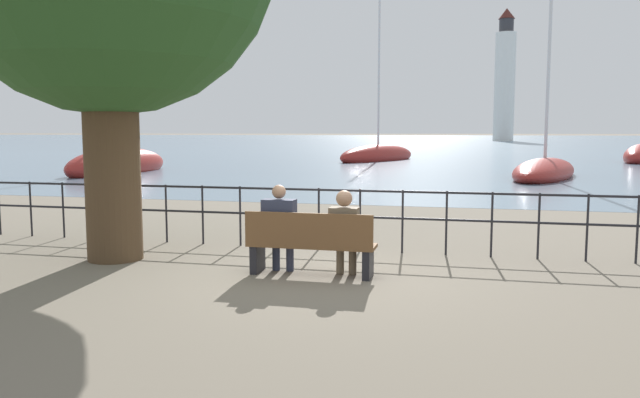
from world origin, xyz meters
TOP-DOWN VIEW (x-y plane):
  - ground_plane at (0.00, 0.00)m, footprint 1000.00×1000.00m
  - harbor_water at (0.00, 158.34)m, footprint 600.00×300.00m
  - park_bench at (0.00, -0.06)m, footprint 1.80×0.45m
  - seated_person_left at (-0.47, 0.01)m, footprint 0.46×0.35m
  - seated_person_right at (0.47, 0.02)m, footprint 0.40×0.35m
  - promenade_railing at (-0.00, 1.88)m, footprint 13.53×0.04m
  - sailboat_0 at (5.26, 20.27)m, footprint 4.29×8.83m
  - sailboat_2 at (-4.03, 33.96)m, footprint 5.17×8.96m
  - sailboat_3 at (-14.48, 18.80)m, footprint 2.25×8.41m
  - harbor_lighthouse at (8.41, 125.57)m, footprint 4.09×4.09m

SIDE VIEW (x-z plane):
  - ground_plane at x=0.00m, z-range 0.00..0.00m
  - harbor_water at x=0.00m, z-range 0.00..0.01m
  - sailboat_0 at x=5.26m, z-range -5.98..6.58m
  - sailboat_2 at x=-4.03m, z-range -5.68..6.41m
  - sailboat_3 at x=-14.48m, z-range -3.50..4.22m
  - park_bench at x=0.00m, z-range -0.02..0.88m
  - seated_person_right at x=0.47m, z-range 0.07..1.27m
  - seated_person_left at x=-0.47m, z-range 0.06..1.32m
  - promenade_railing at x=0.00m, z-range 0.17..1.22m
  - harbor_lighthouse at x=8.41m, z-range -0.93..25.72m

